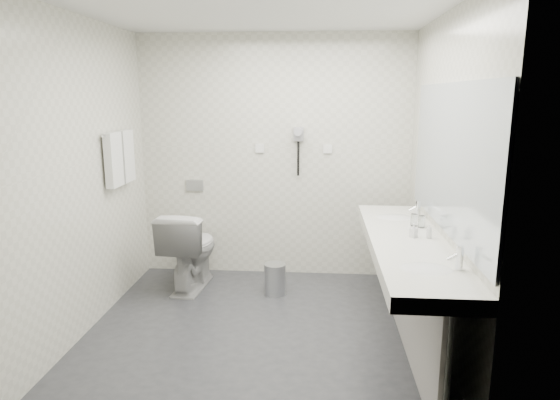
{
  "coord_description": "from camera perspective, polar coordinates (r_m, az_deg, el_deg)",
  "views": [
    {
      "loc": [
        0.46,
        -3.75,
        1.89
      ],
      "look_at": [
        0.15,
        0.15,
        1.05
      ],
      "focal_mm": 31.49,
      "sensor_mm": 36.0,
      "label": 1
    }
  ],
  "objects": [
    {
      "name": "floor",
      "position": [
        4.22,
        -2.26,
        -14.47
      ],
      "size": [
        2.8,
        2.8,
        0.0
      ],
      "primitive_type": "plane",
      "color": "#292A2E",
      "rests_on": "ground"
    },
    {
      "name": "ceiling",
      "position": [
        3.83,
        -2.59,
        21.27
      ],
      "size": [
        2.8,
        2.8,
        0.0
      ],
      "primitive_type": "plane",
      "rotation": [
        3.14,
        0.0,
        0.0
      ],
      "color": "silver",
      "rests_on": "wall_back"
    },
    {
      "name": "wall_back",
      "position": [
        5.11,
        -0.65,
        4.92
      ],
      "size": [
        2.8,
        0.0,
        2.8
      ],
      "primitive_type": "plane",
      "rotation": [
        1.57,
        0.0,
        0.0
      ],
      "color": "beige",
      "rests_on": "floor"
    },
    {
      "name": "wall_front",
      "position": [
        2.57,
        -5.91,
        -2.34
      ],
      "size": [
        2.8,
        0.0,
        2.8
      ],
      "primitive_type": "plane",
      "rotation": [
        -1.57,
        0.0,
        0.0
      ],
      "color": "beige",
      "rests_on": "floor"
    },
    {
      "name": "wall_left",
      "position": [
        4.24,
        -21.59,
        2.57
      ],
      "size": [
        0.0,
        2.6,
        2.6
      ],
      "primitive_type": "plane",
      "rotation": [
        1.57,
        0.0,
        1.57
      ],
      "color": "beige",
      "rests_on": "floor"
    },
    {
      "name": "wall_right",
      "position": [
        3.92,
        18.37,
        2.1
      ],
      "size": [
        0.0,
        2.6,
        2.6
      ],
      "primitive_type": "plane",
      "rotation": [
        1.57,
        0.0,
        -1.57
      ],
      "color": "beige",
      "rests_on": "floor"
    },
    {
      "name": "vanity_counter",
      "position": [
        3.77,
        14.55,
        -5.08
      ],
      "size": [
        0.55,
        2.2,
        0.1
      ],
      "primitive_type": "cube",
      "color": "silver",
      "rests_on": "floor"
    },
    {
      "name": "vanity_panel",
      "position": [
        3.92,
        14.58,
        -11.02
      ],
      "size": [
        0.03,
        2.15,
        0.75
      ],
      "primitive_type": "cube",
      "color": "gray",
      "rests_on": "floor"
    },
    {
      "name": "vanity_post_near",
      "position": [
        3.02,
        18.69,
        -18.7
      ],
      "size": [
        0.06,
        0.06,
        0.75
      ],
      "primitive_type": "cylinder",
      "color": "silver",
      "rests_on": "floor"
    },
    {
      "name": "vanity_post_far",
      "position": [
        4.89,
        12.86,
        -6.26
      ],
      "size": [
        0.06,
        0.06,
        0.75
      ],
      "primitive_type": "cylinder",
      "color": "silver",
      "rests_on": "floor"
    },
    {
      "name": "mirror",
      "position": [
        3.7,
        19.07,
        4.62
      ],
      "size": [
        0.02,
        2.2,
        1.05
      ],
      "primitive_type": "cube",
      "color": "#B2BCC6",
      "rests_on": "wall_right"
    },
    {
      "name": "basin_near",
      "position": [
        3.16,
        16.58,
        -7.93
      ],
      "size": [
        0.4,
        0.31,
        0.05
      ],
      "primitive_type": "ellipsoid",
      "color": "silver",
      "rests_on": "vanity_counter"
    },
    {
      "name": "basin_far",
      "position": [
        4.38,
        13.14,
        -2.14
      ],
      "size": [
        0.4,
        0.31,
        0.05
      ],
      "primitive_type": "ellipsoid",
      "color": "silver",
      "rests_on": "vanity_counter"
    },
    {
      "name": "faucet_near",
      "position": [
        3.18,
        20.14,
        -6.34
      ],
      "size": [
        0.04,
        0.04,
        0.15
      ],
      "primitive_type": "cylinder",
      "color": "silver",
      "rests_on": "vanity_counter"
    },
    {
      "name": "faucet_far",
      "position": [
        4.39,
        15.71,
        -1.03
      ],
      "size": [
        0.04,
        0.04,
        0.15
      ],
      "primitive_type": "cylinder",
      "color": "silver",
      "rests_on": "vanity_counter"
    },
    {
      "name": "soap_bottle_a",
      "position": [
        3.79,
        15.27,
        -3.44
      ],
      "size": [
        0.07,
        0.07,
        0.11
      ],
      "primitive_type": "imported",
      "rotation": [
        0.0,
        0.0,
        0.71
      ],
      "color": "white",
      "rests_on": "vanity_counter"
    },
    {
      "name": "soap_bottle_c",
      "position": [
        3.8,
        16.93,
        -3.47
      ],
      "size": [
        0.04,
        0.04,
        0.11
      ],
      "primitive_type": "imported",
      "rotation": [
        0.0,
        0.0,
        -0.01
      ],
      "color": "white",
      "rests_on": "vanity_counter"
    },
    {
      "name": "glass_left",
      "position": [
        4.08,
        16.12,
        -2.42
      ],
      "size": [
        0.06,
        0.06,
        0.1
      ],
      "primitive_type": "cylinder",
      "rotation": [
        0.0,
        0.0,
        0.25
      ],
      "color": "silver",
      "rests_on": "vanity_counter"
    },
    {
      "name": "glass_right",
      "position": [
        4.12,
        15.3,
        -2.25
      ],
      "size": [
        0.07,
        0.07,
        0.1
      ],
      "primitive_type": "cylinder",
      "rotation": [
        0.0,
        0.0,
        0.32
      ],
      "color": "silver",
      "rests_on": "vanity_counter"
    },
    {
      "name": "toilet",
      "position": [
        4.96,
        -10.4,
        -5.61
      ],
      "size": [
        0.51,
        0.82,
        0.79
      ],
      "primitive_type": "imported",
      "rotation": [
        0.0,
        0.0,
        3.06
      ],
      "color": "silver",
      "rests_on": "floor"
    },
    {
      "name": "flush_plate",
      "position": [
        5.29,
        -9.88,
        1.69
      ],
      "size": [
        0.18,
        0.02,
        0.12
      ],
      "primitive_type": "cube",
      "color": "#B2B5BA",
      "rests_on": "wall_back"
    },
    {
      "name": "pedal_bin",
      "position": [
        4.79,
        -0.58,
        -9.24
      ],
      "size": [
        0.25,
        0.25,
        0.29
      ],
      "primitive_type": "cylinder",
      "rotation": [
        0.0,
        0.0,
        -0.21
      ],
      "color": "#B2B5BA",
      "rests_on": "floor"
    },
    {
      "name": "bin_lid",
      "position": [
        4.74,
        -0.59,
        -7.52
      ],
      "size": [
        0.21,
        0.21,
        0.02
      ],
      "primitive_type": "cylinder",
      "color": "#B2B5BA",
      "rests_on": "pedal_bin"
    },
    {
      "name": "towel_rail",
      "position": [
        4.68,
        -18.38,
        7.34
      ],
      "size": [
        0.02,
        0.62,
        0.02
      ],
      "primitive_type": "cylinder",
      "rotation": [
        1.57,
        0.0,
        0.0
      ],
      "color": "silver",
      "rests_on": "wall_left"
    },
    {
      "name": "towel_near",
      "position": [
        4.57,
        -18.76,
        4.43
      ],
      "size": [
        0.07,
        0.24,
        0.48
      ],
      "primitive_type": "cube",
      "color": "silver",
      "rests_on": "towel_rail"
    },
    {
      "name": "towel_far",
      "position": [
        4.82,
        -17.46,
        4.89
      ],
      "size": [
        0.07,
        0.24,
        0.48
      ],
      "primitive_type": "cube",
      "color": "silver",
      "rests_on": "towel_rail"
    },
    {
      "name": "dryer_cradle",
      "position": [
        5.04,
        2.16,
        7.67
      ],
      "size": [
        0.1,
        0.04,
        0.14
      ],
      "primitive_type": "cube",
      "color": "#929298",
      "rests_on": "wall_back"
    },
    {
      "name": "dryer_barrel",
      "position": [
        4.97,
        2.13,
        7.95
      ],
      "size": [
        0.08,
        0.14,
        0.08
      ],
      "primitive_type": "cylinder",
      "rotation": [
        1.57,
        0.0,
        0.0
      ],
      "color": "#929298",
      "rests_on": "dryer_cradle"
    },
    {
      "name": "dryer_cord",
      "position": [
        5.05,
        2.13,
        4.82
      ],
      "size": [
        0.02,
        0.02,
        0.35
      ],
      "primitive_type": "cylinder",
      "color": "black",
      "rests_on": "dryer_cradle"
    },
    {
      "name": "switch_plate_a",
      "position": [
        5.1,
        -2.36,
        6.03
      ],
      "size": [
        0.09,
        0.02,
        0.09
      ],
      "primitive_type": "cube",
      "color": "silver",
      "rests_on": "wall_back"
    },
    {
      "name": "switch_plate_b",
      "position": [
        5.07,
        5.57,
        5.94
      ],
      "size": [
        0.09,
        0.02,
        0.09
      ],
      "primitive_type": "cube",
      "color": "silver",
      "rests_on": "wall_back"
    }
  ]
}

